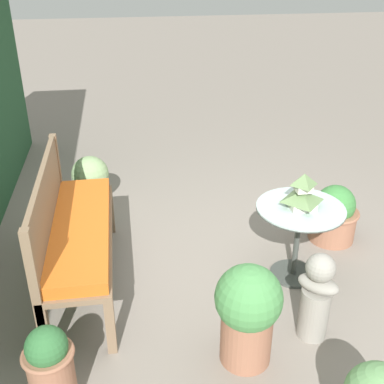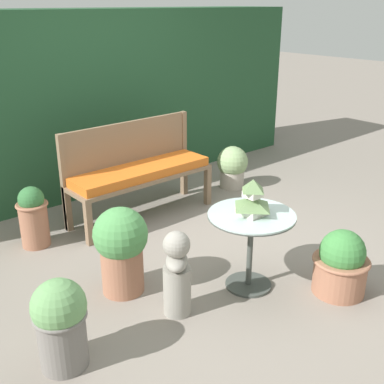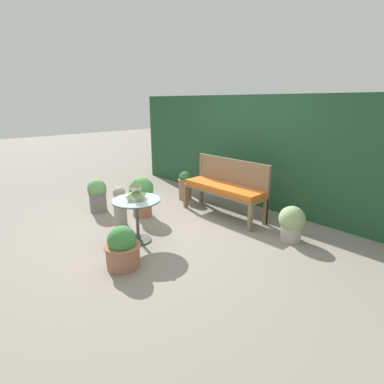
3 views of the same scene
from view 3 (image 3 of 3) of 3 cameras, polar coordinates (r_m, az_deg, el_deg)
name	(u,v)px [view 3 (image 3 of 3)]	position (r m, az deg, el deg)	size (l,w,h in m)	color
ground	(171,231)	(4.66, -3.97, -7.41)	(30.00, 30.00, 0.00)	gray
foliage_hedge_back	(265,149)	(6.09, 13.75, 7.94)	(6.40, 0.92, 2.03)	#234C2D
garden_bench	(223,190)	(5.15, 5.92, 0.41)	(1.54, 0.46, 0.55)	#7F664C
bench_backrest	(232,174)	(5.24, 7.54, 3.35)	(1.54, 0.06, 0.97)	#7F664C
patio_table	(137,209)	(4.22, -10.49, -3.12)	(0.67, 0.67, 0.62)	#424742
pagoda_birdhouse	(136,191)	(4.14, -10.67, 0.14)	(0.25, 0.25, 0.28)	silver
garden_bust	(120,207)	(4.85, -13.55, -2.71)	(0.29, 0.30, 0.65)	gray
potted_plant_table_near	(185,185)	(6.03, -1.33, 1.32)	(0.29, 0.29, 0.57)	#9E664C
potted_plant_table_far	(142,195)	(5.19, -9.56, -0.52)	(0.42, 0.42, 0.69)	#9E664C
potted_plant_bench_right	(97,194)	(5.61, -17.56, -0.43)	(0.33, 0.33, 0.60)	slate
potted_plant_hedge_corner	(122,248)	(3.71, -13.10, -10.36)	(0.44, 0.44, 0.52)	#9E664C
potted_plant_bench_left	(292,223)	(4.49, 18.44, -5.57)	(0.37, 0.37, 0.51)	#ADA393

